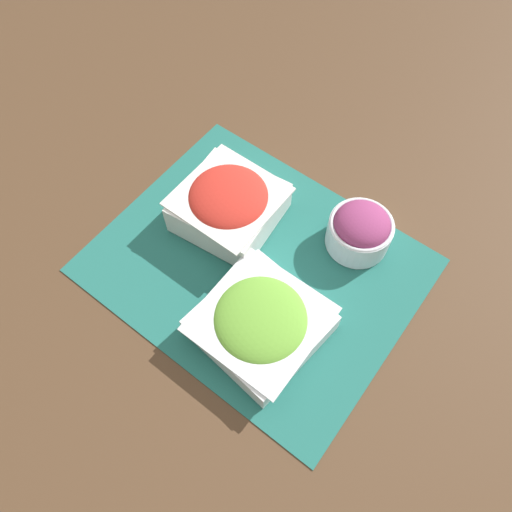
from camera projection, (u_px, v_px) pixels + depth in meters
ground_plane at (256, 266)px, 0.86m from camera, size 3.00×3.00×0.00m
placemat at (256, 265)px, 0.86m from camera, size 0.53×0.43×0.00m
tomato_bowl at (229, 204)px, 0.87m from camera, size 0.18×0.18×0.08m
lettuce_bowl at (261, 322)px, 0.78m from camera, size 0.19×0.19×0.06m
onion_bowl at (360, 230)px, 0.85m from camera, size 0.11×0.11×0.08m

